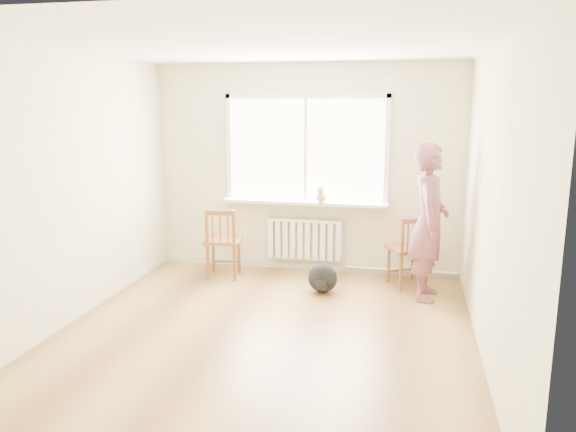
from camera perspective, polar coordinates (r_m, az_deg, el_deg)
The scene contains 13 objects.
floor at distance 5.53m, azimuth -2.55°, elevation -12.06°, with size 4.50×4.50×0.00m, color #A07A41.
ceiling at distance 5.08m, azimuth -2.83°, elevation 17.03°, with size 4.50×4.50×0.00m, color white.
back_wall at distance 7.31m, azimuth 1.87°, elevation 4.79°, with size 4.00×0.01×2.70m, color beige.
window at distance 7.26m, azimuth 1.85°, elevation 7.22°, with size 2.12×0.05×1.42m.
windowsill at distance 7.27m, azimuth 1.69°, elevation 1.40°, with size 2.15×0.22×0.04m, color white.
radiator at distance 7.39m, azimuth 1.69°, elevation -2.32°, with size 1.00×0.12×0.55m.
heating_pipe at distance 7.40m, azimuth 11.33°, elevation -5.42°, with size 0.04×0.04×1.40m, color silver.
baseboard at distance 7.57m, azimuth 1.78°, elevation -5.12°, with size 4.00×0.03×0.08m, color beige.
chair_left at distance 7.14m, azimuth -6.67°, elevation -2.75°, with size 0.50×0.48×0.90m.
chair_right at distance 6.91m, azimuth 12.24°, elevation -3.54°, with size 0.58×0.57×0.88m.
person at distance 6.48m, azimuth 14.13°, elevation -0.61°, with size 0.65×0.42×1.77m, color #C34179.
cat at distance 7.12m, azimuth 3.44°, elevation 2.16°, with size 0.16×0.37×0.25m.
backpack at distance 6.65m, azimuth 3.54°, elevation -6.31°, with size 0.34×0.26×0.34m, color black.
Camera 1 is at (1.31, -4.89, 2.22)m, focal length 35.00 mm.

